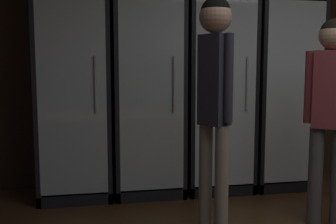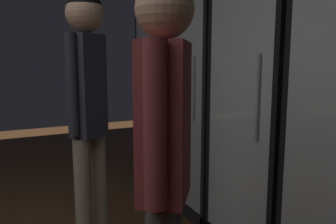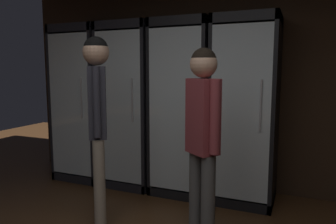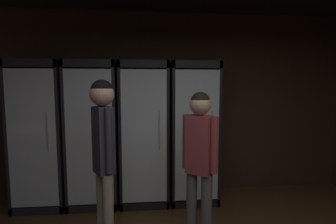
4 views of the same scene
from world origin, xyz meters
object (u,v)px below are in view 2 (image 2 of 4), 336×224
(cooler_far_left, at_px, (179,94))
(shopper_near, at_px, (165,147))
(cooler_left, at_px, (217,100))
(cooler_center, at_px, (278,109))
(shopper_far, at_px, (88,94))

(cooler_far_left, distance_m, shopper_near, 2.28)
(cooler_far_left, xyz_separation_m, cooler_left, (0.71, -0.00, 0.00))
(cooler_far_left, height_order, cooler_left, same)
(cooler_far_left, relative_size, cooler_center, 1.00)
(cooler_left, bearing_deg, cooler_far_left, 179.99)
(cooler_left, relative_size, shopper_near, 1.25)
(cooler_left, height_order, shopper_near, cooler_left)
(cooler_center, xyz_separation_m, shopper_far, (-0.38, -1.21, 0.13))
(cooler_left, xyz_separation_m, cooler_center, (0.70, 0.00, 0.00))
(cooler_center, distance_m, shopper_far, 1.28)
(cooler_far_left, distance_m, cooler_center, 1.41)
(cooler_far_left, height_order, shopper_near, cooler_far_left)
(cooler_left, distance_m, cooler_center, 0.70)
(cooler_far_left, bearing_deg, shopper_far, -49.76)
(shopper_near, distance_m, shopper_far, 0.95)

